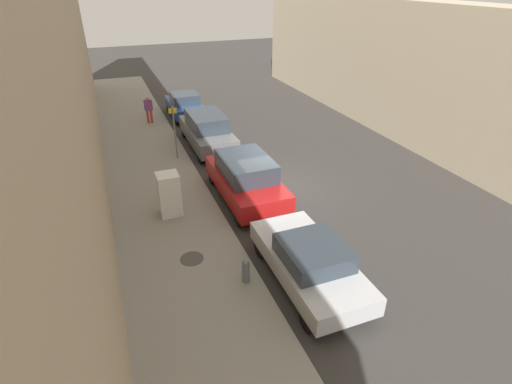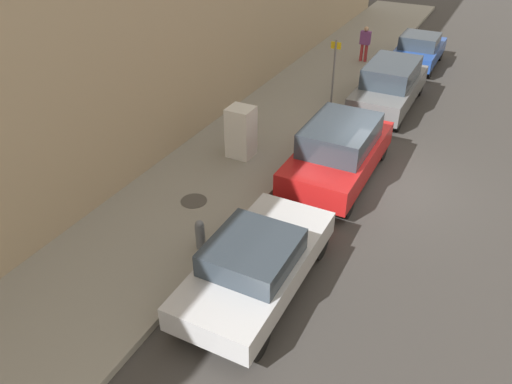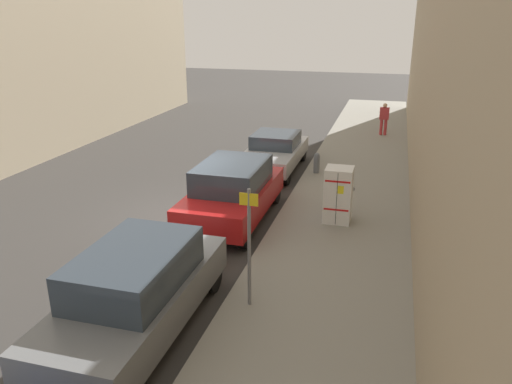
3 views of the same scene
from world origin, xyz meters
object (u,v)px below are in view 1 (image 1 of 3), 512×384
Objects in this scene: parked_sedan_silver at (310,262)px; parked_suv_gray at (207,130)px; discarded_refrigerator at (169,194)px; street_sign_post at (175,130)px; pedestrian_standing_near at (149,108)px; parked_suv_red at (246,178)px; parked_hatchback_blue at (185,105)px; fire_hydrant at (246,270)px.

parked_sedan_silver is 10.80m from parked_suv_gray.
discarded_refrigerator is 4.94m from street_sign_post.
pedestrian_standing_near is 0.34× the size of parked_suv_red.
parked_sedan_silver is at bearing 125.39° from pedestrian_standing_near.
parked_sedan_silver is 5.14m from parked_suv_red.
street_sign_post is 0.57× the size of parked_sedan_silver.
parked_suv_gray is at bearing 63.70° from discarded_refrigerator.
parked_suv_red is at bearing -90.00° from parked_suv_gray.
discarded_refrigerator is 10.29m from pedestrian_standing_near.
discarded_refrigerator is 0.41× the size of parked_hatchback_blue.
street_sign_post is 2.27m from parked_suv_gray.
parked_suv_red is at bearing 90.00° from parked_sedan_silver.
parked_sedan_silver is 1.13× the size of parked_hatchback_blue.
street_sign_post is at bearing -105.58° from parked_hatchback_blue.
discarded_refrigerator is 2.98m from parked_suv_red.
parked_sedan_silver is at bearing -16.07° from fire_hydrant.
parked_hatchback_blue is at bearing -131.07° from pedestrian_standing_near.
parked_suv_red is at bearing -90.00° from parked_hatchback_blue.
street_sign_post reaches higher than parked_sedan_silver.
parked_sedan_silver is 15.97m from parked_hatchback_blue.
parked_suv_red is 5.66m from parked_suv_gray.
parked_hatchback_blue is (0.00, 15.97, 0.02)m from parked_sedan_silver.
pedestrian_standing_near is 2.43m from parked_hatchback_blue.
street_sign_post reaches higher than parked_suv_gray.
street_sign_post is 5.54m from pedestrian_standing_near.
street_sign_post is 0.52× the size of parked_suv_gray.
parked_suv_gray is at bearing -90.00° from parked_hatchback_blue.
street_sign_post is 1.58× the size of pedestrian_standing_near.
street_sign_post reaches higher than pedestrian_standing_near.
parked_hatchback_blue is at bearing 90.00° from parked_suv_gray.
discarded_refrigerator is 2.08× the size of fire_hydrant.
fire_hydrant is 1.77m from parked_sedan_silver.
pedestrian_standing_near is at bearing 92.11° from fire_hydrant.
pedestrian_standing_near is at bearing -158.04° from parked_hatchback_blue.
parked_sedan_silver is at bearing -79.43° from street_sign_post.
street_sign_post is 0.54× the size of parked_suv_red.
pedestrian_standing_near is 0.41× the size of parked_hatchback_blue.
parked_sedan_silver is 0.92× the size of parked_suv_gray.
pedestrian_standing_near reaches higher than parked_sedan_silver.
street_sign_post is at bearing 76.15° from discarded_refrigerator.
pedestrian_standing_near is 10.18m from parked_suv_red.
pedestrian_standing_near is 0.33× the size of parked_suv_gray.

